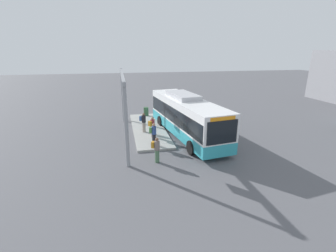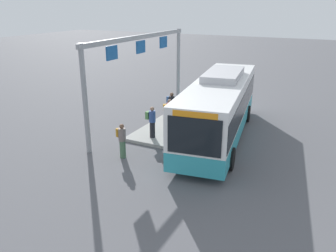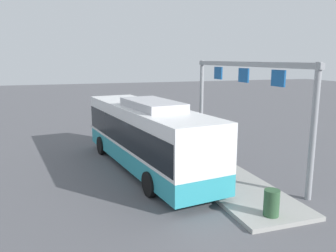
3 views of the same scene
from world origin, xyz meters
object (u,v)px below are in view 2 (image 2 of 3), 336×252
(bus_main, at_px, (219,105))
(person_waiting_mid, at_px, (169,113))
(person_waiting_near, at_px, (152,121))
(person_boarding, at_px, (122,140))
(trash_bin, at_px, (214,94))
(person_waiting_far, at_px, (171,105))

(bus_main, relative_size, person_waiting_mid, 6.61)
(bus_main, relative_size, person_waiting_near, 6.61)
(person_boarding, relative_size, trash_bin, 1.86)
(bus_main, bearing_deg, person_waiting_near, -65.55)
(bus_main, height_order, person_waiting_mid, bus_main)
(person_waiting_far, relative_size, trash_bin, 1.86)
(person_waiting_far, distance_m, trash_bin, 5.40)
(bus_main, bearing_deg, person_waiting_far, -118.23)
(bus_main, relative_size, person_waiting_far, 6.61)
(person_boarding, bearing_deg, person_waiting_far, 119.16)
(person_boarding, height_order, person_waiting_far, person_waiting_far)
(person_boarding, xyz_separation_m, trash_bin, (-11.01, 0.58, -0.28))
(person_waiting_mid, height_order, trash_bin, person_waiting_mid)
(bus_main, relative_size, trash_bin, 12.27)
(person_waiting_far, bearing_deg, person_boarding, -62.16)
(person_boarding, height_order, trash_bin, person_boarding)
(trash_bin, bearing_deg, bus_main, 21.55)
(person_boarding, bearing_deg, bus_main, 81.43)
(trash_bin, bearing_deg, person_waiting_mid, -2.18)
(bus_main, height_order, trash_bin, bus_main)
(person_waiting_mid, bearing_deg, person_waiting_far, 77.85)
(person_waiting_near, relative_size, trash_bin, 1.86)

